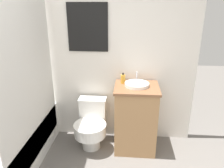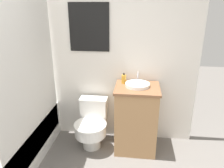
% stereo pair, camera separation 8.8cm
% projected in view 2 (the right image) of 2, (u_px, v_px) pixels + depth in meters
% --- Properties ---
extents(wall_back, '(3.06, 0.07, 2.50)m').
position_uv_depth(wall_back, '(83.00, 51.00, 2.92)').
color(wall_back, white).
rests_on(wall_back, ground_plane).
extents(shower_area, '(0.64, 1.45, 1.98)m').
position_uv_depth(shower_area, '(15.00, 140.00, 2.64)').
color(shower_area, white).
rests_on(shower_area, ground_plane).
extents(toilet, '(0.42, 0.55, 0.64)m').
position_uv_depth(toilet, '(92.00, 124.00, 2.95)').
color(toilet, white).
rests_on(toilet, ground_plane).
extents(vanity, '(0.55, 0.51, 0.89)m').
position_uv_depth(vanity, '(136.00, 118.00, 2.85)').
color(vanity, '#AD7F51').
rests_on(vanity, ground_plane).
extents(sink, '(0.30, 0.34, 0.13)m').
position_uv_depth(sink, '(137.00, 85.00, 2.71)').
color(sink, white).
rests_on(sink, vanity).
extents(soap_bottle, '(0.06, 0.06, 0.14)m').
position_uv_depth(soap_bottle, '(124.00, 79.00, 2.80)').
color(soap_bottle, gold).
rests_on(soap_bottle, vanity).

